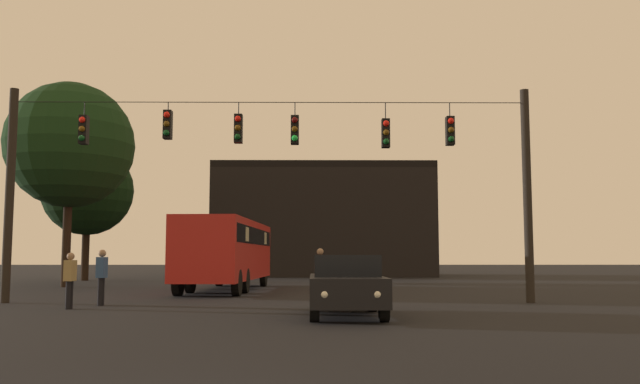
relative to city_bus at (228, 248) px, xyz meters
name	(u,v)px	position (x,y,z in m)	size (l,w,h in m)	color
ground_plane	(282,289)	(2.35, 1.31, -1.87)	(168.00, 168.00, 0.00)	black
overhead_signal_span	(270,170)	(2.36, -7.72, 2.42)	(17.15, 0.44, 6.99)	black
city_bus	(228,248)	(0.00, 0.00, 0.00)	(3.01, 11.10, 3.00)	#B21E19
car_near_right	(346,284)	(4.62, -12.40, -1.07)	(1.80, 4.34, 1.52)	black
pedestrian_crossing_left	(102,274)	(-2.63, -8.90, -0.91)	(0.26, 0.37, 1.69)	black
pedestrian_crossing_center	(320,270)	(4.03, -6.05, -0.86)	(0.36, 0.42, 1.76)	black
pedestrian_crossing_right	(70,277)	(-3.12, -10.17, -0.97)	(0.26, 0.37, 1.59)	black
corner_building	(323,222)	(4.49, 21.84, 2.28)	(16.19, 9.45, 8.29)	black
tree_left_silhouette	(70,145)	(-8.25, 3.08, 5.08)	(6.20, 6.20, 10.06)	black
tree_behind_building	(88,191)	(-10.24, 11.48, 3.67)	(5.56, 5.56, 8.33)	black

